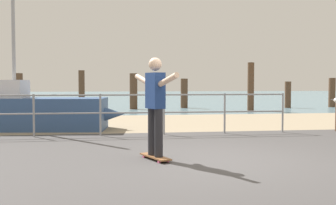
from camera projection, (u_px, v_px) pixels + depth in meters
The scene contains 14 objects.
ground_plane at pixel (234, 174), 5.94m from camera, with size 24.00×10.00×0.04m, color #474444.
beach_strip at pixel (160, 122), 13.84m from camera, with size 24.00×6.00×0.04m, color tan.
sea_surface at pixel (123, 96), 41.48m from camera, with size 72.00×50.00×0.04m, color slate.
railing_fence at pixel (100, 108), 10.16m from camera, with size 9.51×0.05×1.05m.
sailboat at pixel (31, 112), 11.50m from camera, with size 5.05×1.96×4.84m.
skateboard at pixel (155, 157), 6.98m from camera, with size 0.47×0.82×0.08m.
skateboarder at pixel (155, 101), 6.94m from camera, with size 0.59×1.38×1.65m.
groyne_post_0 at pixel (19, 92), 19.55m from camera, with size 0.32×0.32×1.79m, color #513826.
groyne_post_1 at pixel (82, 88), 23.28m from camera, with size 0.34×0.34×2.04m, color #513826.
groyne_post_2 at pixel (134, 91), 20.70m from camera, with size 0.39×0.39×1.81m, color #513826.
groyne_post_3 at pixel (184, 93), 21.74m from camera, with size 0.37×0.37×1.56m, color #513826.
groyne_post_4 at pixel (251, 87), 19.59m from camera, with size 0.31×0.31×2.29m, color #513826.
groyne_post_5 at pixel (288, 95), 21.80m from camera, with size 0.33×0.33×1.41m, color #513826.
groyne_post_6 at pixel (332, 93), 22.55m from camera, with size 0.36×0.36×1.60m, color #513826.
Camera 1 is at (-1.83, -6.68, 1.30)m, focal length 44.37 mm.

